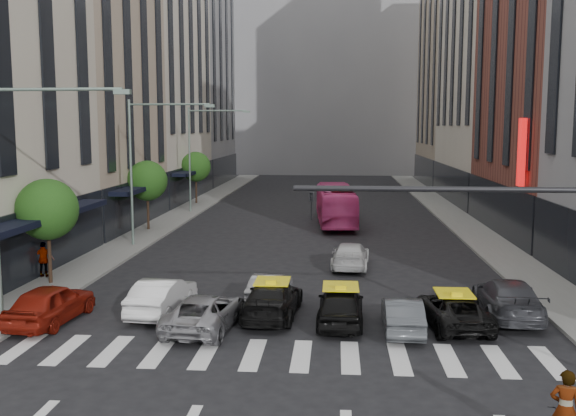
% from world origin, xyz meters
% --- Properties ---
extents(ground, '(160.00, 160.00, 0.00)m').
position_xyz_m(ground, '(0.00, 0.00, 0.00)').
color(ground, black).
rests_on(ground, ground).
extents(sidewalk_left, '(3.00, 96.00, 0.15)m').
position_xyz_m(sidewalk_left, '(-11.50, 30.00, 0.07)').
color(sidewalk_left, slate).
rests_on(sidewalk_left, ground).
extents(sidewalk_right, '(3.00, 96.00, 0.15)m').
position_xyz_m(sidewalk_right, '(11.50, 30.00, 0.07)').
color(sidewalk_right, slate).
rests_on(sidewalk_right, ground).
extents(building_left_b, '(8.00, 16.00, 24.00)m').
position_xyz_m(building_left_b, '(-17.00, 28.00, 12.00)').
color(building_left_b, tan).
rests_on(building_left_b, ground).
extents(building_left_c, '(8.00, 20.00, 36.00)m').
position_xyz_m(building_left_c, '(-17.00, 46.00, 18.00)').
color(building_left_c, beige).
rests_on(building_left_c, ground).
extents(building_left_d, '(8.00, 18.00, 30.00)m').
position_xyz_m(building_left_d, '(-17.00, 65.00, 15.00)').
color(building_left_d, gray).
rests_on(building_left_d, ground).
extents(building_right_b, '(8.00, 18.00, 26.00)m').
position_xyz_m(building_right_b, '(17.00, 27.00, 13.00)').
color(building_right_b, brown).
rests_on(building_right_b, ground).
extents(building_right_d, '(8.00, 18.00, 28.00)m').
position_xyz_m(building_right_d, '(17.00, 65.00, 14.00)').
color(building_right_d, tan).
rests_on(building_right_d, ground).
extents(building_far, '(30.00, 10.00, 36.00)m').
position_xyz_m(building_far, '(0.00, 85.00, 18.00)').
color(building_far, gray).
rests_on(building_far, ground).
extents(tree_near, '(2.88, 2.88, 4.95)m').
position_xyz_m(tree_near, '(-11.80, 10.00, 3.65)').
color(tree_near, black).
rests_on(tree_near, sidewalk_left).
extents(tree_mid, '(2.88, 2.88, 4.95)m').
position_xyz_m(tree_mid, '(-11.80, 26.00, 3.65)').
color(tree_mid, black).
rests_on(tree_mid, sidewalk_left).
extents(tree_far, '(2.88, 2.88, 4.95)m').
position_xyz_m(tree_far, '(-11.80, 42.00, 3.65)').
color(tree_far, black).
rests_on(tree_far, sidewalk_left).
extents(streetlamp_near, '(5.38, 0.25, 9.00)m').
position_xyz_m(streetlamp_near, '(-10.04, 4.00, 5.90)').
color(streetlamp_near, gray).
rests_on(streetlamp_near, sidewalk_left).
extents(streetlamp_mid, '(5.38, 0.25, 9.00)m').
position_xyz_m(streetlamp_mid, '(-10.04, 20.00, 5.90)').
color(streetlamp_mid, gray).
rests_on(streetlamp_mid, sidewalk_left).
extents(streetlamp_far, '(5.38, 0.25, 9.00)m').
position_xyz_m(streetlamp_far, '(-10.04, 36.00, 5.90)').
color(streetlamp_far, gray).
rests_on(streetlamp_far, sidewalk_left).
extents(traffic_signal, '(10.10, 0.20, 6.00)m').
position_xyz_m(traffic_signal, '(7.69, -1.00, 4.47)').
color(traffic_signal, black).
rests_on(traffic_signal, ground).
extents(liberty_sign, '(0.30, 0.70, 4.00)m').
position_xyz_m(liberty_sign, '(12.60, 20.00, 6.00)').
color(liberty_sign, red).
rests_on(liberty_sign, ground).
extents(car_red, '(2.23, 4.68, 1.54)m').
position_xyz_m(car_red, '(-9.20, 4.34, 0.77)').
color(car_red, maroon).
rests_on(car_red, ground).
extents(car_white_front, '(1.96, 4.56, 1.46)m').
position_xyz_m(car_white_front, '(-5.27, 5.91, 0.73)').
color(car_white_front, silver).
rests_on(car_white_front, ground).
extents(car_silver, '(2.69, 4.99, 1.33)m').
position_xyz_m(car_silver, '(-3.14, 4.05, 0.67)').
color(car_silver, gray).
rests_on(car_silver, ground).
extents(taxi_left, '(2.32, 5.05, 1.43)m').
position_xyz_m(taxi_left, '(-0.79, 5.76, 0.72)').
color(taxi_left, black).
rests_on(taxi_left, ground).
extents(taxi_center, '(1.86, 4.35, 1.46)m').
position_xyz_m(taxi_center, '(1.90, 5.00, 0.73)').
color(taxi_center, black).
rests_on(taxi_center, ground).
extents(car_grey_mid, '(1.43, 3.94, 1.29)m').
position_xyz_m(car_grey_mid, '(4.17, 4.31, 0.65)').
color(car_grey_mid, '#414549').
rests_on(car_grey_mid, ground).
extents(taxi_right, '(2.56, 4.76, 1.27)m').
position_xyz_m(taxi_right, '(6.15, 5.08, 0.63)').
color(taxi_right, black).
rests_on(taxi_right, ground).
extents(car_grey_curb, '(2.39, 5.35, 1.52)m').
position_xyz_m(car_grey_curb, '(8.52, 6.51, 0.76)').
color(car_grey_curb, '#3B3C42').
rests_on(car_grey_curb, ground).
extents(car_row2_left, '(1.76, 3.87, 1.23)m').
position_xyz_m(car_row2_left, '(-1.13, 8.03, 0.62)').
color(car_row2_left, '#ADAEB3').
rests_on(car_row2_left, ground).
extents(car_row2_right, '(2.24, 4.78, 1.35)m').
position_xyz_m(car_row2_right, '(2.49, 15.00, 0.68)').
color(car_row2_right, silver).
rests_on(car_row2_right, ground).
extents(bus, '(3.25, 10.96, 3.01)m').
position_xyz_m(bus, '(1.68, 30.22, 1.51)').
color(bus, '#F9499C').
rests_on(bus, ground).
extents(rider, '(0.76, 0.59, 1.84)m').
position_xyz_m(rider, '(6.91, -4.60, 1.91)').
color(rider, gray).
rests_on(rider, motorcycle).
extents(pedestrian_far, '(1.05, 0.47, 1.75)m').
position_xyz_m(pedestrian_far, '(-12.60, 11.08, 1.03)').
color(pedestrian_far, gray).
rests_on(pedestrian_far, sidewalk_left).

